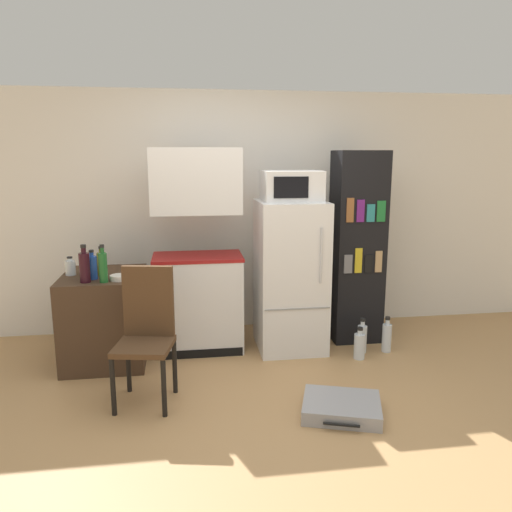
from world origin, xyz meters
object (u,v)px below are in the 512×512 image
bottle_wine_dark (85,267)px  chair (147,325)px  bookshelf (357,247)px  bottle_green_tall (103,267)px  suitcase_large_flat (342,407)px  bottle_blue_soda (92,267)px  side_table (106,318)px  bottle_olive_oil (102,263)px  refrigerator (290,276)px  bowl (119,278)px  bottle_clear_short (70,267)px  kitchen_hutch (198,261)px  water_bottle_front (359,345)px  water_bottle_middle (362,338)px  water_bottle_back (387,337)px  microwave (292,186)px  bottle_milk_white (84,266)px

bottle_wine_dark → chair: size_ratio=0.31×
bookshelf → bottle_green_tall: bookshelf is taller
chair → suitcase_large_flat: 1.55m
bottle_wine_dark → bottle_blue_soda: bottle_wine_dark is taller
side_table → bottle_olive_oil: bearing=-82.7°
side_table → refrigerator: refrigerator is taller
bookshelf → bowl: (-2.22, -0.43, -0.12)m
bottle_clear_short → bottle_green_tall: bearing=-42.9°
kitchen_hutch → water_bottle_front: size_ratio=6.34×
bottle_clear_short → bottle_blue_soda: size_ratio=0.65×
side_table → bottle_green_tall: (0.05, -0.29, 0.53)m
bottle_olive_oil → water_bottle_middle: bearing=-3.0°
bookshelf → water_bottle_middle: (-0.05, -0.37, -0.79)m
water_bottle_front → refrigerator: bearing=146.0°
water_bottle_back → kitchen_hutch: bearing=168.9°
chair → water_bottle_back: bearing=26.5°
microwave → bowl: size_ratio=3.42×
bottle_green_tall → chair: (0.37, -0.49, -0.35)m
bowl → water_bottle_middle: bearing=1.5°
bottle_wine_dark → water_bottle_middle: (2.43, 0.09, -0.79)m
bookshelf → bottle_wine_dark: 2.53m
bookshelf → suitcase_large_flat: bearing=-112.2°
bottle_green_tall → water_bottle_middle: bearing=2.9°
bottle_wine_dark → microwave: bearing=10.6°
bottle_green_tall → chair: 0.71m
chair → suitcase_large_flat: size_ratio=1.55×
refrigerator → chair: refrigerator is taller
bookshelf → water_bottle_back: (0.19, -0.39, -0.79)m
bowl → water_bottle_back: (2.40, 0.04, -0.67)m
refrigerator → bottle_clear_short: bearing=-178.3°
bottle_milk_white → chair: 1.01m
bottle_clear_short → water_bottle_front: bottle_clear_short is taller
chair → suitcase_large_flat: (1.38, -0.46, -0.53)m
bookshelf → bottle_milk_white: (-2.54, -0.20, -0.06)m
side_table → kitchen_hutch: kitchen_hutch is taller
refrigerator → side_table: bearing=-177.5°
bottle_wine_dark → bottle_green_tall: (0.15, -0.02, 0.00)m
bottle_wine_dark → bowl: (0.27, 0.04, -0.11)m
refrigerator → bowl: 1.56m
bottle_milk_white → chair: chair is taller
water_bottle_middle → bottle_green_tall: bearing=-177.1°
kitchen_hutch → bookshelf: size_ratio=1.01×
kitchen_hutch → bottle_wine_dark: (-0.93, -0.42, 0.07)m
bowl → bottle_clear_short: bearing=151.2°
bottle_milk_white → water_bottle_front: bottle_milk_white is taller
bottle_milk_white → bottle_blue_soda: bottle_blue_soda is taller
bottle_blue_soda → water_bottle_back: 2.73m
bottle_green_tall → water_bottle_front: bottle_green_tall is taller
kitchen_hutch → bottle_milk_white: size_ratio=9.97×
bottle_green_tall → water_bottle_middle: 2.42m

